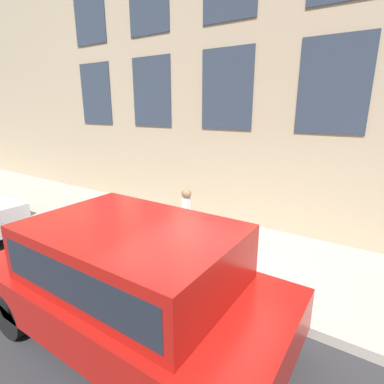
% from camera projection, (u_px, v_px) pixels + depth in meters
% --- Properties ---
extents(ground_plane, '(80.00, 80.00, 0.00)m').
position_uv_depth(ground_plane, '(201.00, 295.00, 5.01)').
color(ground_plane, '#2D2D30').
extents(sidewalk, '(3.03, 60.00, 0.15)m').
position_uv_depth(sidewalk, '(239.00, 255.00, 6.20)').
color(sidewalk, '#A8A093').
rests_on(sidewalk, ground_plane).
extents(fire_hydrant, '(0.27, 0.40, 0.70)m').
position_uv_depth(fire_hydrant, '(198.00, 246.00, 5.64)').
color(fire_hydrant, '#2D7260').
rests_on(fire_hydrant, sidewalk).
extents(person, '(0.31, 0.20, 1.27)m').
position_uv_depth(person, '(187.00, 212.00, 6.26)').
color(person, '#998466').
rests_on(person, sidewalk).
extents(parked_truck_red_near, '(2.03, 4.26, 1.63)m').
position_uv_depth(parked_truck_red_near, '(131.00, 274.00, 3.90)').
color(parked_truck_red_near, black).
rests_on(parked_truck_red_near, ground_plane).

